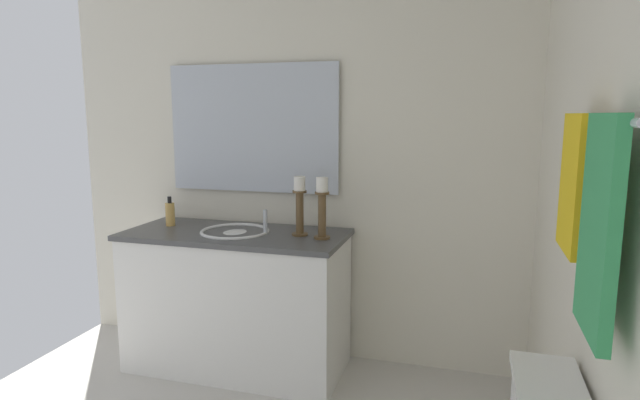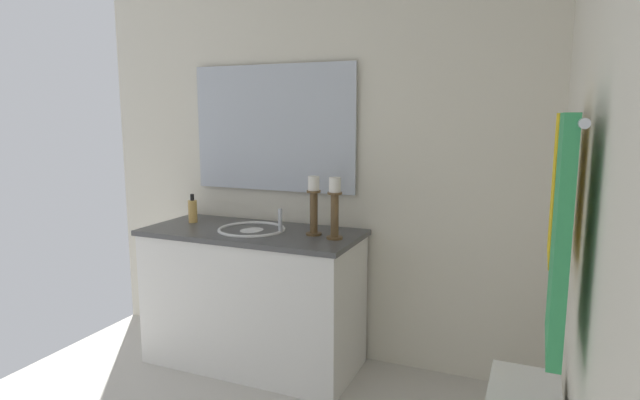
# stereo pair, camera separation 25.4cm
# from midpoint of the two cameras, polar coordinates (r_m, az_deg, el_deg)

# --- Properties ---
(wall_back) EXTENTS (2.93, 0.04, 2.45)m
(wall_back) POSITION_cam_midpoint_polar(r_m,az_deg,el_deg) (1.55, 25.28, -1.67)
(wall_back) COLOR silver
(wall_back) RESTS_ON ground
(wall_left) EXTENTS (0.04, 2.90, 2.45)m
(wall_left) POSITION_cam_midpoint_polar(r_m,az_deg,el_deg) (3.22, -5.70, 4.42)
(wall_left) COLOR silver
(wall_left) RESTS_ON ground
(vanity_cabinet) EXTENTS (0.58, 1.30, 0.83)m
(vanity_cabinet) POSITION_cam_midpoint_polar(r_m,az_deg,el_deg) (3.19, -11.38, -10.71)
(vanity_cabinet) COLOR white
(vanity_cabinet) RESTS_ON ground
(sink_basin) EXTENTS (0.40, 0.40, 0.24)m
(sink_basin) POSITION_cam_midpoint_polar(r_m,az_deg,el_deg) (3.08, -11.59, -4.17)
(sink_basin) COLOR white
(sink_basin) RESTS_ON vanity_cabinet
(mirror) EXTENTS (0.02, 1.09, 0.77)m
(mirror) POSITION_cam_midpoint_polar(r_m,az_deg,el_deg) (3.25, -9.65, 7.70)
(mirror) COLOR silver
(candle_holder_tall) EXTENTS (0.09, 0.09, 0.34)m
(candle_holder_tall) POSITION_cam_midpoint_polar(r_m,az_deg,el_deg) (2.82, -2.34, -0.70)
(candle_holder_tall) COLOR brown
(candle_holder_tall) RESTS_ON vanity_cabinet
(candle_holder_short) EXTENTS (0.09, 0.09, 0.33)m
(candle_holder_short) POSITION_cam_midpoint_polar(r_m,az_deg,el_deg) (2.91, -4.74, -0.48)
(candle_holder_short) COLOR brown
(candle_holder_short) RESTS_ON vanity_cabinet
(soap_bottle) EXTENTS (0.06, 0.06, 0.18)m
(soap_bottle) POSITION_cam_midpoint_polar(r_m,az_deg,el_deg) (3.34, -18.18, -1.45)
(soap_bottle) COLOR #E5B259
(soap_bottle) RESTS_ON vanity_cabinet
(towel_bar) EXTENTS (0.73, 0.02, 0.02)m
(towel_bar) POSITION_cam_midpoint_polar(r_m,az_deg,el_deg) (1.47, 23.93, 7.91)
(towel_bar) COLOR silver
(towel_near_vanity) EXTENTS (0.27, 0.03, 0.41)m
(towel_near_vanity) POSITION_cam_midpoint_polar(r_m,az_deg,el_deg) (1.67, 22.09, 1.65)
(towel_near_vanity) COLOR yellow
(towel_near_vanity) RESTS_ON towel_bar
(towel_center) EXTENTS (0.28, 0.03, 0.53)m
(towel_center) POSITION_cam_midpoint_polar(r_m,az_deg,el_deg) (1.32, 23.47, -2.79)
(towel_center) COLOR #389E59
(towel_center) RESTS_ON towel_bar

